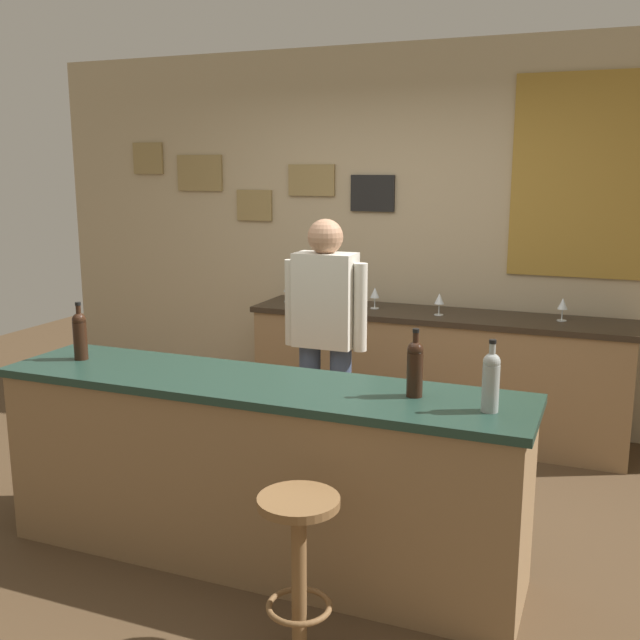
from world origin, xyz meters
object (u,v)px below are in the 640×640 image
object	(u,v)px
wine_bottle_a	(80,334)
wine_glass_b	(321,292)
wine_bottle_b	(415,367)
bar_stool	(299,550)
wine_glass_e	(563,305)
bartender	(325,333)
wine_glass_a	(288,288)
wine_glass_c	(375,294)
wine_glass_d	(439,300)
wine_bottle_c	(491,380)

from	to	relation	value
wine_bottle_a	wine_glass_b	distance (m)	2.04
wine_bottle_a	wine_bottle_b	world-z (taller)	same
bar_stool	wine_bottle_b	bearing A→B (deg)	67.64
wine_glass_e	bartender	bearing A→B (deg)	-139.29
bar_stool	wine_glass_a	bearing A→B (deg)	115.07
wine_glass_b	wine_bottle_a	bearing A→B (deg)	-106.58
wine_glass_b	wine_glass_c	bearing A→B (deg)	12.52
wine_glass_c	bar_stool	bearing A→B (deg)	-78.28
wine_bottle_b	wine_glass_e	bearing A→B (deg)	76.93
wine_glass_d	wine_glass_b	bearing A→B (deg)	-178.86
wine_bottle_b	wine_glass_b	xyz separation A→B (m)	(-1.21, 1.92, -0.05)
bar_stool	wine_bottle_c	world-z (taller)	wine_bottle_c
wine_glass_b	wine_glass_d	bearing A→B (deg)	1.14
wine_glass_c	wine_glass_e	size ratio (longest dim) A/B	1.00
wine_bottle_a	wine_bottle_c	size ratio (longest dim) A/B	1.00
bar_stool	wine_bottle_c	bearing A→B (deg)	43.20
bar_stool	wine_glass_a	world-z (taller)	wine_glass_a
wine_glass_a	wine_glass_d	bearing A→B (deg)	-3.71
bar_stool	wine_glass_c	bearing A→B (deg)	101.72
wine_bottle_a	wine_bottle_b	xyz separation A→B (m)	(1.79, 0.03, 0.00)
wine_glass_e	wine_bottle_c	bearing A→B (deg)	-93.60
wine_glass_c	wine_bottle_c	bearing A→B (deg)	-60.82
wine_bottle_a	wine_glass_a	bearing A→B (deg)	82.51
wine_glass_d	wine_glass_e	xyz separation A→B (m)	(0.81, 0.12, 0.00)
bar_stool	wine_glass_c	xyz separation A→B (m)	(-0.55, 2.67, 0.55)
bartender	wine_bottle_c	xyz separation A→B (m)	(1.14, -1.04, 0.12)
bartender	wine_glass_b	world-z (taller)	bartender
wine_bottle_c	wine_glass_e	world-z (taller)	wine_bottle_c
bar_stool	wine_glass_b	xyz separation A→B (m)	(-0.94, 2.58, 0.55)
bartender	wine_glass_b	distance (m)	1.05
wine_glass_a	wine_glass_c	world-z (taller)	same
wine_bottle_b	wine_glass_b	size ratio (longest dim) A/B	1.97
wine_glass_b	wine_glass_d	size ratio (longest dim) A/B	1.00
bartender	wine_bottle_b	bearing A→B (deg)	-50.10
bar_stool	wine_glass_d	world-z (taller)	wine_glass_d
wine_glass_e	wine_bottle_b	bearing A→B (deg)	-103.07
wine_glass_b	wine_glass_c	distance (m)	0.40
wine_bottle_a	wine_glass_b	bearing A→B (deg)	73.42
wine_glass_b	wine_glass_c	size ratio (longest dim) A/B	1.00
bartender	wine_glass_e	distance (m)	1.69
wine_glass_d	wine_bottle_c	bearing A→B (deg)	-71.51
bar_stool	wine_glass_d	distance (m)	2.66
bartender	wine_glass_d	world-z (taller)	bartender
bar_stool	wine_glass_d	bearing A→B (deg)	91.37
wine_glass_a	wine_glass_c	bearing A→B (deg)	-0.71
wine_glass_b	wine_glass_e	xyz separation A→B (m)	(1.69, 0.13, 0.00)
bartender	wine_glass_e	bearing A→B (deg)	40.71
wine_bottle_c	wine_glass_d	size ratio (longest dim) A/B	1.97
wine_bottle_a	wine_bottle_c	distance (m)	2.14
wine_bottle_a	wine_glass_a	xyz separation A→B (m)	(0.27, 2.05, -0.05)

